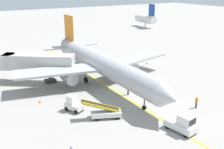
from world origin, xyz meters
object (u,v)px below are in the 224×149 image
at_px(baggage_tug_near_wing, 73,104).
at_px(safety_cone_nose_right, 147,63).
at_px(jet_bridge, 31,62).
at_px(belt_loader_forward_hold, 105,112).
at_px(ground_crew_wing_walker, 128,89).
at_px(baggage_cart_loaded, 155,86).
at_px(pushback_tug, 183,124).
at_px(airliner, 101,64).
at_px(ground_crew_marshaller, 196,102).
at_px(safety_cone_nose_left, 40,101).

bearing_deg(baggage_tug_near_wing, safety_cone_nose_right, 28.72).
bearing_deg(jet_bridge, belt_loader_forward_hold, -77.27).
height_order(ground_crew_wing_walker, safety_cone_nose_right, ground_crew_wing_walker).
relative_size(jet_bridge, baggage_cart_loaded, 3.32).
distance_m(baggage_tug_near_wing, belt_loader_forward_hold, 4.78).
height_order(pushback_tug, safety_cone_nose_right, pushback_tug).
bearing_deg(airliner, baggage_cart_loaded, -49.91).
bearing_deg(ground_crew_wing_walker, airliner, 97.55).
bearing_deg(ground_crew_wing_walker, ground_crew_marshaller, -58.56).
relative_size(pushback_tug, ground_crew_marshaller, 2.27).
relative_size(airliner, ground_crew_marshaller, 20.72).
height_order(baggage_tug_near_wing, ground_crew_wing_walker, baggage_tug_near_wing).
xyz_separation_m(safety_cone_nose_left, safety_cone_nose_right, (25.27, 7.36, 0.00)).
distance_m(jet_bridge, safety_cone_nose_left, 9.94).
relative_size(baggage_tug_near_wing, belt_loader_forward_hold, 0.54).
height_order(pushback_tug, safety_cone_nose_left, pushback_tug).
distance_m(airliner, pushback_tug, 19.02).
xyz_separation_m(airliner, pushback_tug, (0.07, -18.87, -2.42)).
relative_size(ground_crew_wing_walker, safety_cone_nose_left, 3.86).
bearing_deg(pushback_tug, safety_cone_nose_left, 125.33).
xyz_separation_m(pushback_tug, ground_crew_marshaller, (6.12, 3.45, -0.08)).
xyz_separation_m(belt_loader_forward_hold, ground_crew_marshaller, (12.00, -4.04, 0.13)).
height_order(airliner, ground_crew_marshaller, airliner).
bearing_deg(ground_crew_marshaller, pushback_tug, -150.56).
xyz_separation_m(jet_bridge, ground_crew_marshaller, (16.08, -22.08, -2.63)).
xyz_separation_m(baggage_cart_loaded, ground_crew_wing_walker, (-5.06, 0.31, 0.44)).
xyz_separation_m(airliner, baggage_tug_near_wing, (-8.41, -7.37, -2.49)).
height_order(belt_loader_forward_hold, safety_cone_nose_left, belt_loader_forward_hold).
xyz_separation_m(ground_crew_marshaller, ground_crew_wing_walker, (-5.29, 8.65, 0.00)).
bearing_deg(pushback_tug, baggage_cart_loaded, 63.47).
xyz_separation_m(jet_bridge, baggage_cart_loaded, (15.85, -13.74, -3.07)).
bearing_deg(airliner, safety_cone_nose_right, 19.19).
distance_m(baggage_cart_loaded, safety_cone_nose_right, 14.22).
distance_m(baggage_tug_near_wing, safety_cone_nose_left, 5.75).
xyz_separation_m(belt_loader_forward_hold, baggage_cart_loaded, (11.77, 4.30, -0.31)).
bearing_deg(airliner, baggage_tug_near_wing, -138.79).
xyz_separation_m(pushback_tug, safety_cone_nose_right, (13.71, 23.66, -0.77)).
bearing_deg(safety_cone_nose_right, ground_crew_wing_walker, -138.11).
relative_size(jet_bridge, belt_loader_forward_hold, 2.32).
xyz_separation_m(baggage_tug_near_wing, baggage_cart_loaded, (14.37, 0.29, -0.46)).
height_order(pushback_tug, belt_loader_forward_hold, belt_loader_forward_hold).
distance_m(ground_crew_wing_walker, safety_cone_nose_left, 13.09).
distance_m(airliner, baggage_tug_near_wing, 11.46).
xyz_separation_m(jet_bridge, pushback_tug, (9.96, -25.53, -2.55)).
bearing_deg(ground_crew_wing_walker, jet_bridge, 128.78).
distance_m(pushback_tug, ground_crew_marshaller, 7.02).
bearing_deg(pushback_tug, jet_bridge, 111.31).
relative_size(pushback_tug, ground_crew_wing_walker, 2.27).
bearing_deg(ground_crew_wing_walker, belt_loader_forward_hold, -145.50).
bearing_deg(airliner, ground_crew_wing_walker, -82.45).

